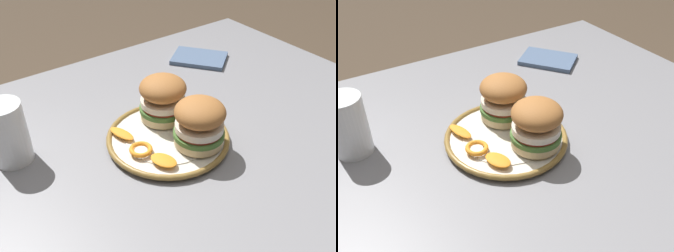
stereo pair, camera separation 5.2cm
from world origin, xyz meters
TOP-DOWN VIEW (x-y plane):
  - dining_table at (0.00, 0.00)m, footprint 1.13×0.99m
  - dinner_plate at (-0.04, 0.04)m, footprint 0.26×0.26m
  - sandwich_half_left at (-0.01, 0.10)m, footprint 0.11×0.11m
  - sandwich_half_right at (-0.01, -0.02)m, footprint 0.12×0.12m
  - orange_peel_curled at (-0.12, 0.03)m, footprint 0.07×0.07m
  - orange_peel_strip_long at (-0.12, 0.10)m, footprint 0.04×0.07m
  - orange_peel_strip_short at (-0.10, -0.02)m, footprint 0.05×0.07m
  - drinking_glass at (-0.32, 0.18)m, footprint 0.08×0.08m
  - folded_napkin at (0.26, 0.30)m, footprint 0.18×0.19m

SIDE VIEW (x-z plane):
  - dining_table at x=0.00m, z-range 0.27..0.99m
  - folded_napkin at x=0.26m, z-range 0.73..0.74m
  - dinner_plate at x=-0.04m, z-range 0.73..0.75m
  - orange_peel_strip_long at x=-0.12m, z-range 0.75..0.75m
  - orange_peel_strip_short at x=-0.10m, z-range 0.75..0.75m
  - orange_peel_curled at x=-0.12m, z-range 0.75..0.75m
  - drinking_glass at x=-0.32m, z-range 0.72..0.85m
  - sandwich_half_left at x=-0.01m, z-range 0.75..0.85m
  - sandwich_half_right at x=-0.01m, z-range 0.75..0.85m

